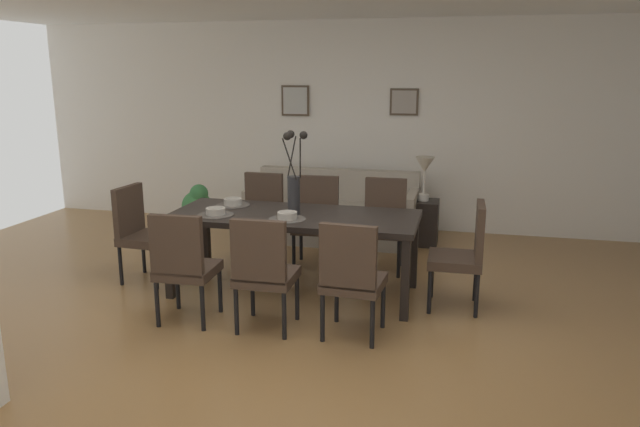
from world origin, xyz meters
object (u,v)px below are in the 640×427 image
Objects in this scene: dining_chair_far_right at (317,217)px; dining_table at (294,222)px; dining_chair_head_east at (465,251)px; bowl_near_right at (233,201)px; dining_chair_near_left at (183,262)px; bowl_near_left at (216,211)px; framed_picture_center at (404,102)px; dining_chair_far_left at (264,269)px; side_table at (422,222)px; potted_plant at (197,208)px; dining_chair_near_right at (261,213)px; dining_chair_head_west at (140,229)px; centerpiece_vase at (294,183)px; dining_chair_mid_left at (351,275)px; bowl_far_left at (287,215)px; table_lamp at (425,169)px; framed_picture_left at (295,101)px; sofa at (334,216)px; dining_chair_mid_right at (384,220)px.

dining_table is at bearing -89.70° from dining_chair_far_right.
bowl_near_right is (-2.15, 0.22, 0.27)m from dining_chair_head_east.
bowl_near_left is at bearing 90.02° from dining_chair_near_left.
dining_chair_far_left is at bearing -101.59° from framed_picture_center.
side_table is (-0.48, 1.88, -0.25)m from dining_chair_head_east.
bowl_near_right is at bearing -52.54° from potted_plant.
dining_chair_near_right is 1.13m from bowl_near_left.
centerpiece_vase reaches higher than dining_chair_head_west.
framed_picture_center is at bearing 116.82° from side_table.
dining_chair_near_right is at bearing 125.30° from centerpiece_vase.
dining_chair_far_left and dining_chair_head_east have the same top height.
framed_picture_center is at bearing 89.78° from dining_chair_mid_left.
centerpiece_vase is (0.00, 0.00, 0.35)m from dining_table.
dining_table is 12.94× the size of bowl_far_left.
table_lamp is at bearing 104.22° from dining_chair_head_east.
bowl_near_left and bowl_far_left have the same top height.
dining_chair_mid_left reaches higher than bowl_near_right.
framed_picture_left is at bearing -180.00° from framed_picture_center.
dining_chair_near_left is 2.82m from sofa.
dining_chair_mid_left is 1.00× the size of dining_chair_head_east.
bowl_near_left is at bearing -90.00° from bowl_near_right.
dining_chair_mid_right is 1.96m from framed_picture_center.
centerpiece_vase is 4.32× the size of bowl_far_left.
bowl_near_left is (-0.66, -0.20, 0.11)m from dining_table.
centerpiece_vase is at bearing -74.50° from framed_picture_left.
dining_chair_near_right is at bearing 119.87° from bowl_far_left.
dining_chair_mid_left reaches higher than sofa.
dining_chair_far_left and dining_chair_head_west have the same top height.
dining_table is at bearing -42.11° from potted_plant.
bowl_near_left is (-0.66, 0.65, 0.27)m from dining_chair_far_left.
dining_chair_far_right is 1.00× the size of dining_chair_mid_right.
dining_chair_far_right is (0.66, 1.72, 0.00)m from dining_chair_near_left.
dining_chair_head_east is at bearing -49.05° from framed_picture_left.
dining_chair_mid_left is at bearing -52.76° from dining_chair_near_right.
dining_table is at bearing -74.53° from framed_picture_left.
dining_chair_head_east is at bearing 5.06° from bowl_near_left.
table_lamp is at bearing -0.53° from sofa.
centerpiece_vase is 2.30m from potted_plant.
framed_picture_center reaches higher than dining_chair_far_right.
dining_chair_far_right reaches higher than dining_table.
dining_chair_mid_left is 2.65× the size of framed_picture_center.
dining_chair_far_right is 1.00× the size of dining_chair_mid_left.
dining_chair_head_east is (1.49, -0.01, -0.16)m from dining_table.
bowl_near_right is 0.33× the size of side_table.
dining_chair_near_right is 2.16m from dining_chair_mid_left.
centerpiece_vase is 4.32× the size of bowl_near_left.
dining_chair_head_east is at bearing -48.25° from dining_chair_mid_right.
framed_picture_left is at bearing 90.72° from bowl_near_left.
dining_table is 2.17m from side_table.
dining_chair_near_right is 1.20m from centerpiece_vase.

